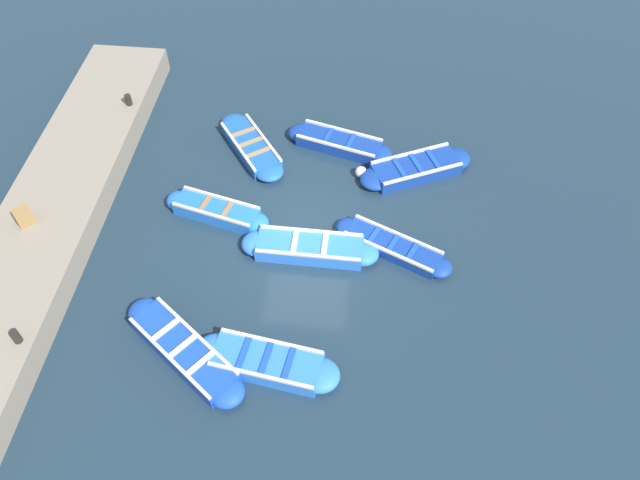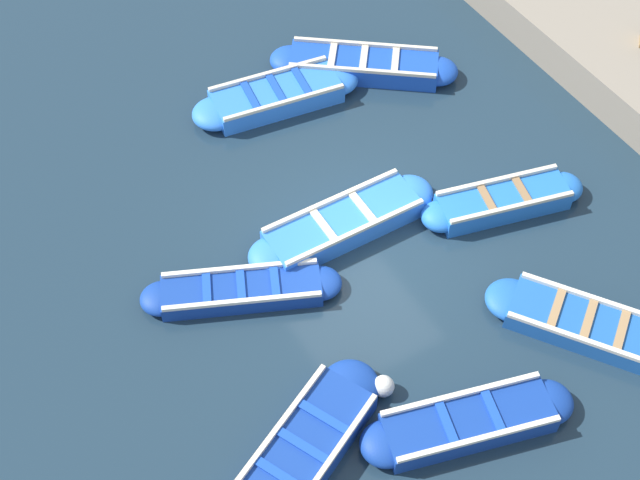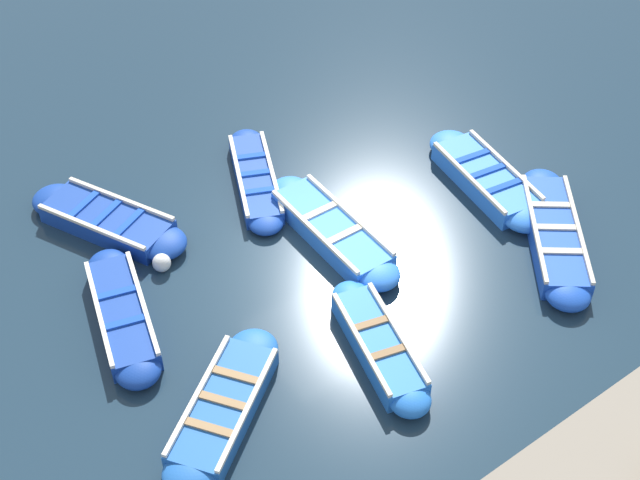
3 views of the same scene
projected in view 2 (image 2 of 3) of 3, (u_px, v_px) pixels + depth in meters
The scene contains 10 objects.
ground_plane at pixel (363, 243), 15.84m from camera, with size 120.00×120.00×0.00m, color #1C303F.
boat_outer_left at pixel (242, 291), 15.00m from camera, with size 3.40×2.05×0.37m.
boat_tucked at pixel (363, 65), 18.48m from camera, with size 3.62×3.06×0.45m.
boat_broadside at pixel (277, 96), 17.90m from camera, with size 3.62×1.42×0.46m.
boat_end_of_row at pixel (343, 224), 15.85m from camera, with size 3.74×0.95×0.46m.
boat_far_corner at pixel (468, 423), 13.46m from camera, with size 3.50×1.67×0.44m.
boat_outer_right at pixel (586, 325), 14.56m from camera, with size 2.68×3.29×0.40m.
boat_alongside at pixel (303, 451), 13.17m from camera, with size 3.61×2.38×0.44m.
boat_drifting at pixel (503, 201), 16.17m from camera, with size 3.21×1.46×0.45m.
buoy_orange_near at pixel (383, 386), 13.86m from camera, with size 0.35×0.35×0.35m, color silver.
Camera 2 is at (5.69, 7.96, 12.48)m, focal length 50.00 mm.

